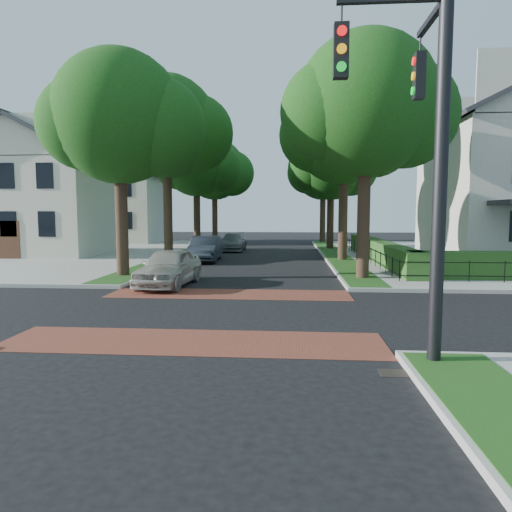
# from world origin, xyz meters

# --- Properties ---
(ground) EXTENTS (120.00, 120.00, 0.00)m
(ground) POSITION_xyz_m (0.00, 0.00, 0.00)
(ground) COLOR black
(ground) RESTS_ON ground
(sidewalk_nw) EXTENTS (30.00, 30.00, 0.15)m
(sidewalk_nw) POSITION_xyz_m (-19.50, 19.00, 0.07)
(sidewalk_nw) COLOR gray
(sidewalk_nw) RESTS_ON ground
(crosswalk_far) EXTENTS (9.00, 2.20, 0.01)m
(crosswalk_far) POSITION_xyz_m (0.00, 3.20, 0.01)
(crosswalk_far) COLOR brown
(crosswalk_far) RESTS_ON ground
(crosswalk_near) EXTENTS (9.00, 2.20, 0.01)m
(crosswalk_near) POSITION_xyz_m (0.00, -3.20, 0.01)
(crosswalk_near) COLOR brown
(crosswalk_near) RESTS_ON ground
(storm_drain) EXTENTS (0.65, 0.45, 0.01)m
(storm_drain) POSITION_xyz_m (4.30, -5.00, 0.01)
(storm_drain) COLOR black
(storm_drain) RESTS_ON ground
(grass_strip_ne) EXTENTS (1.60, 29.80, 0.02)m
(grass_strip_ne) POSITION_xyz_m (5.40, 19.10, 0.16)
(grass_strip_ne) COLOR #154012
(grass_strip_ne) RESTS_ON sidewalk_ne
(grass_strip_nw) EXTENTS (1.60, 29.80, 0.02)m
(grass_strip_nw) POSITION_xyz_m (-5.40, 19.10, 0.16)
(grass_strip_nw) COLOR #154012
(grass_strip_nw) RESTS_ON sidewalk_nw
(tree_right_near) EXTENTS (7.75, 6.67, 10.66)m
(tree_right_near) POSITION_xyz_m (5.60, 7.24, 7.63)
(tree_right_near) COLOR black
(tree_right_near) RESTS_ON sidewalk_ne
(tree_right_mid) EXTENTS (8.25, 7.09, 11.22)m
(tree_right_mid) POSITION_xyz_m (5.61, 15.25, 7.99)
(tree_right_mid) COLOR black
(tree_right_mid) RESTS_ON sidewalk_ne
(tree_right_far) EXTENTS (7.25, 6.23, 9.74)m
(tree_right_far) POSITION_xyz_m (5.60, 24.22, 6.91)
(tree_right_far) COLOR black
(tree_right_far) RESTS_ON sidewalk_ne
(tree_right_back) EXTENTS (7.50, 6.45, 10.20)m
(tree_right_back) POSITION_xyz_m (5.60, 33.23, 7.27)
(tree_right_back) COLOR black
(tree_right_back) RESTS_ON sidewalk_ne
(tree_left_near) EXTENTS (7.50, 6.45, 10.20)m
(tree_left_near) POSITION_xyz_m (-5.40, 7.23, 7.27)
(tree_left_near) COLOR black
(tree_left_near) RESTS_ON sidewalk_nw
(tree_left_mid) EXTENTS (8.00, 6.88, 11.48)m
(tree_left_mid) POSITION_xyz_m (-5.39, 15.24, 8.34)
(tree_left_mid) COLOR black
(tree_left_mid) RESTS_ON sidewalk_nw
(tree_left_far) EXTENTS (7.00, 6.02, 9.86)m
(tree_left_far) POSITION_xyz_m (-5.40, 24.22, 7.12)
(tree_left_far) COLOR black
(tree_left_far) RESTS_ON sidewalk_nw
(tree_left_back) EXTENTS (7.75, 6.66, 10.44)m
(tree_left_back) POSITION_xyz_m (-5.40, 33.24, 7.41)
(tree_left_back) COLOR black
(tree_left_back) RESTS_ON sidewalk_nw
(hedge_main_road) EXTENTS (1.00, 18.00, 1.20)m
(hedge_main_road) POSITION_xyz_m (7.70, 15.00, 0.75)
(hedge_main_road) COLOR #204618
(hedge_main_road) RESTS_ON sidewalk_ne
(fence_main_road) EXTENTS (0.06, 18.00, 0.90)m
(fence_main_road) POSITION_xyz_m (6.90, 15.00, 0.60)
(fence_main_road) COLOR black
(fence_main_road) RESTS_ON sidewalk_ne
(house_left_near) EXTENTS (10.00, 9.00, 10.14)m
(house_left_near) POSITION_xyz_m (-15.49, 17.99, 5.04)
(house_left_near) COLOR beige
(house_left_near) RESTS_ON sidewalk_nw
(house_left_far) EXTENTS (10.00, 9.00, 10.14)m
(house_left_far) POSITION_xyz_m (-15.49, 31.99, 5.04)
(house_left_far) COLOR beige
(house_left_far) RESTS_ON sidewalk_nw
(traffic_signal) EXTENTS (2.17, 2.00, 8.00)m
(traffic_signal) POSITION_xyz_m (4.89, -4.41, 4.71)
(traffic_signal) COLOR black
(traffic_signal) RESTS_ON sidewalk_se
(parked_car_front) EXTENTS (2.17, 4.72, 1.57)m
(parked_car_front) POSITION_xyz_m (-2.78, 5.00, 0.78)
(parked_car_front) COLOR #B5AEA3
(parked_car_front) RESTS_ON ground
(parked_car_middle) EXTENTS (1.89, 4.88, 1.59)m
(parked_car_middle) POSITION_xyz_m (-3.08, 14.81, 0.79)
(parked_car_middle) COLOR #1E252D
(parked_car_middle) RESTS_ON ground
(parked_car_rear) EXTENTS (2.03, 4.87, 1.41)m
(parked_car_rear) POSITION_xyz_m (-2.36, 22.88, 0.70)
(parked_car_rear) COLOR slate
(parked_car_rear) RESTS_ON ground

